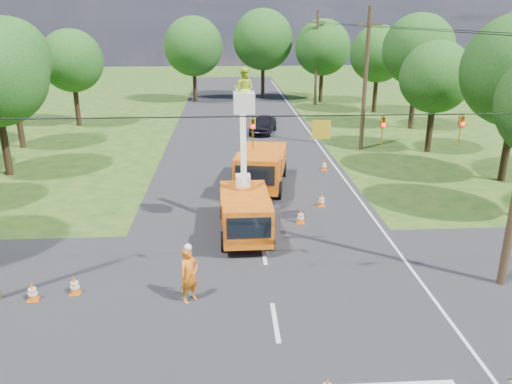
{
  "coord_description": "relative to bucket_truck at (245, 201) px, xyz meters",
  "views": [
    {
      "loc": [
        -1.43,
        -13.6,
        9.25
      ],
      "look_at": [
        -0.3,
        5.33,
        2.6
      ],
      "focal_mm": 35.0,
      "sensor_mm": 36.0,
      "label": 1
    }
  ],
  "objects": [
    {
      "name": "road_cross",
      "position": [
        0.68,
        -5.03,
        -1.58
      ],
      "size": [
        56.0,
        10.0,
        0.07
      ],
      "primitive_type": "cube",
      "color": "black",
      "rests_on": "ground"
    },
    {
      "name": "traffic_cone_7",
      "position": [
        5.41,
        9.6,
        -1.23
      ],
      "size": [
        0.38,
        0.38,
        0.71
      ],
      "color": "#DC5E0B",
      "rests_on": "ground"
    },
    {
      "name": "tree_far_a",
      "position": [
        -4.32,
        37.97,
        4.6
      ],
      "size": [
        6.6,
        6.6,
        9.5
      ],
      "color": "#382616",
      "rests_on": "ground"
    },
    {
      "name": "tree_right_e",
      "position": [
        14.48,
        29.97,
        4.23
      ],
      "size": [
        5.6,
        5.6,
        8.63
      ],
      "color": "#382616",
      "rests_on": "ground"
    },
    {
      "name": "tree_far_c",
      "position": [
        10.18,
        36.97,
        4.48
      ],
      "size": [
        6.2,
        6.2,
        9.18
      ],
      "color": "#382616",
      "rests_on": "ground"
    },
    {
      "name": "distant_car",
      "position": [
        2.33,
        20.78,
        -0.84
      ],
      "size": [
        2.89,
        4.68,
        1.49
      ],
      "primitive_type": "imported",
      "rotation": [
        0.0,
        0.0,
        -0.28
      ],
      "color": "black",
      "rests_on": "ground"
    },
    {
      "name": "ground",
      "position": [
        0.68,
        12.97,
        -1.58
      ],
      "size": [
        140.0,
        140.0,
        0.0
      ],
      "primitive_type": "plane",
      "color": "#204815",
      "rests_on": "ground"
    },
    {
      "name": "traffic_cone_3",
      "position": [
        4.06,
        3.23,
        -1.23
      ],
      "size": [
        0.38,
        0.38,
        0.71
      ],
      "color": "#DC5E0B",
      "rests_on": "ground"
    },
    {
      "name": "ground_worker",
      "position": [
        -2.12,
        -5.53,
        -0.57
      ],
      "size": [
        0.87,
        0.85,
        2.02
      ],
      "primitive_type": "imported",
      "rotation": [
        0.0,
        0.0,
        0.71
      ],
      "color": "orange",
      "rests_on": "ground"
    },
    {
      "name": "pole_right_far",
      "position": [
        9.18,
        34.97,
        3.52
      ],
      "size": [
        1.8,
        0.3,
        10.0
      ],
      "color": "#4C3823",
      "rests_on": "ground"
    },
    {
      "name": "tree_left_f",
      "position": [
        -14.12,
        24.97,
        4.1
      ],
      "size": [
        5.4,
        5.4,
        8.4
      ],
      "color": "#382616",
      "rests_on": "ground"
    },
    {
      "name": "road_main",
      "position": [
        0.68,
        12.97,
        -1.58
      ],
      "size": [
        12.0,
        100.0,
        0.06
      ],
      "primitive_type": "cube",
      "color": "black",
      "rests_on": "ground"
    },
    {
      "name": "traffic_cone_2",
      "position": [
        2.66,
        1.07,
        -1.23
      ],
      "size": [
        0.38,
        0.38,
        0.71
      ],
      "color": "#DC5E0B",
      "rests_on": "ground"
    },
    {
      "name": "traffic_cone_5",
      "position": [
        -7.53,
        -5.19,
        -1.23
      ],
      "size": [
        0.38,
        0.38,
        0.71
      ],
      "color": "#DC5E0B",
      "rests_on": "ground"
    },
    {
      "name": "tree_right_c",
      "position": [
        13.88,
        13.97,
        3.73
      ],
      "size": [
        5.0,
        5.0,
        7.83
      ],
      "color": "#382616",
      "rests_on": "ground"
    },
    {
      "name": "traffic_cone_4",
      "position": [
        -6.2,
        -4.83,
        -1.23
      ],
      "size": [
        0.38,
        0.38,
        0.71
      ],
      "color": "#DC5E0B",
      "rests_on": "ground"
    },
    {
      "name": "bucket_truck",
      "position": [
        0.0,
        0.0,
        0.0
      ],
      "size": [
        2.31,
        5.6,
        7.31
      ],
      "rotation": [
        0.0,
        0.0,
        0.02
      ],
      "color": "orange",
      "rests_on": "ground"
    },
    {
      "name": "tree_far_b",
      "position": [
        3.68,
        39.97,
        5.22
      ],
      "size": [
        7.0,
        7.0,
        10.32
      ],
      "color": "#382616",
      "rests_on": "ground"
    },
    {
      "name": "tree_right_d",
      "position": [
        15.48,
        21.97,
        5.09
      ],
      "size": [
        6.0,
        6.0,
        9.7
      ],
      "color": "#382616",
      "rests_on": "ground"
    },
    {
      "name": "signal_span",
      "position": [
        2.9,
        -5.04,
        4.29
      ],
      "size": [
        18.0,
        0.29,
        1.07
      ],
      "color": "black",
      "rests_on": "ground"
    },
    {
      "name": "pole_right_mid",
      "position": [
        9.18,
        14.97,
        3.52
      ],
      "size": [
        1.8,
        0.3,
        10.0
      ],
      "color": "#4C3823",
      "rests_on": "ground"
    },
    {
      "name": "tree_left_e",
      "position": [
        -16.12,
        16.97,
        4.91
      ],
      "size": [
        5.8,
        5.8,
        9.41
      ],
      "color": "#382616",
      "rests_on": "ground"
    },
    {
      "name": "second_truck",
      "position": [
        1.15,
        6.45,
        -0.34
      ],
      "size": [
        3.43,
        6.71,
        2.4
      ],
      "rotation": [
        0.0,
        0.0,
        -0.18
      ],
      "color": "orange",
      "rests_on": "ground"
    },
    {
      "name": "edge_line",
      "position": [
        6.28,
        12.97,
        -1.58
      ],
      "size": [
        0.12,
        90.0,
        0.02
      ],
      "primitive_type": "cube",
      "color": "silver",
      "rests_on": "ground"
    }
  ]
}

